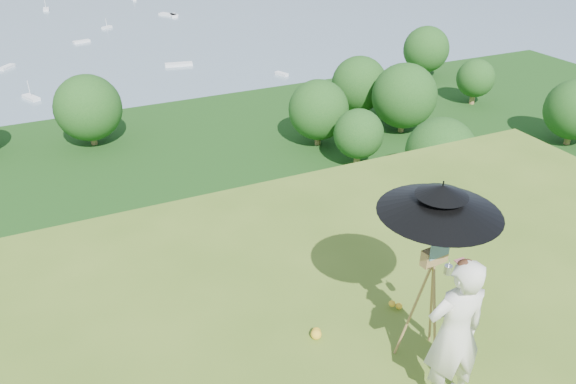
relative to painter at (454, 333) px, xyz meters
name	(u,v)px	position (x,y,z in m)	size (l,w,h in m)	color
forest_slope	(129,354)	(-0.69, 33.36, -29.88)	(140.00, 56.00, 22.00)	#153C10
shoreline_tier	(81,207)	(-0.69, 73.36, -36.88)	(170.00, 28.00, 8.00)	#736D5C
bay_water	(24,4)	(-0.69, 238.36, -34.88)	(700.00, 700.00, 0.00)	slate
slope_trees	(102,207)	(-0.69, 33.36, -15.88)	(110.00, 50.00, 6.00)	#144415
harbor_town	(73,166)	(-0.69, 73.36, -30.38)	(110.00, 22.00, 5.00)	silver
painter	(454,333)	(0.00, 0.00, 0.00)	(0.64, 0.42, 1.76)	white
field_easel	(428,300)	(0.14, 0.60, -0.08)	(0.61, 0.61, 1.61)	olive
sun_umbrella	(438,222)	(0.14, 0.63, 0.91)	(1.26, 1.26, 0.93)	black
painter_cap	(467,265)	(0.00, 0.00, 0.83)	(0.18, 0.22, 0.10)	#C36B6E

